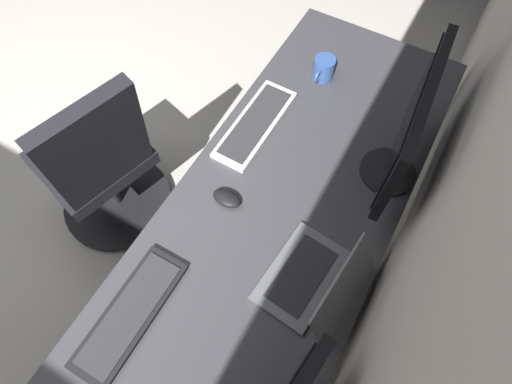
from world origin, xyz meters
The scene contains 11 objects.
floor_plane centered at (0.00, 0.00, 0.00)m, with size 5.58×5.58×0.00m, color #B2ADA3.
wall_back centered at (0.00, 1.96, 1.30)m, with size 5.25×0.10×2.60m, color beige.
desk centered at (-0.10, 1.52, 0.67)m, with size 2.14×0.74×0.73m.
drawer_pedestal centered at (-0.10, 1.55, 0.35)m, with size 0.40×0.51×0.69m.
monitor_primary centered at (-0.50, 1.78, 0.99)m, with size 0.53×0.20×0.44m.
laptop_leftmost centered at (0.00, 1.74, 0.77)m, with size 0.33×0.30×0.19m.
keyboard_main centered at (0.35, 1.29, 0.74)m, with size 0.42×0.14×0.02m.
keyboard_spare centered at (-0.45, 1.27, 0.74)m, with size 0.42×0.15×0.02m.
mouse_main centered at (-0.12, 1.34, 0.75)m, with size 0.06×0.10×0.03m, color black.
coffee_mug centered at (-0.81, 1.38, 0.78)m, with size 0.13×0.09×0.09m.
office_chair centered at (-0.10, 0.69, 0.46)m, with size 0.56×0.60×0.97m.
Camera 1 is at (0.41, 1.76, 2.02)m, focal length 29.51 mm.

